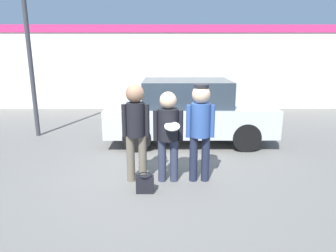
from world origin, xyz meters
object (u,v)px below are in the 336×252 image
Objects in this scene: person_left at (136,124)px; person_middle_with_frisbee at (168,129)px; shrub at (219,99)px; person_right at (200,124)px; street_lamp at (34,15)px; handbag at (145,184)px; parked_car_near at (188,111)px.

person_left reaches higher than person_middle_with_frisbee.
person_left is 7.10m from shrub.
person_right is at bearing -102.86° from shrub.
street_lamp reaches higher than handbag.
parked_car_near is 3.22m from handbag.
shrub is at bearing 72.49° from person_middle_with_frisbee.
shrub is (2.65, 6.56, -0.59)m from person_left.
person_right is 5.36× the size of handbag.
person_middle_with_frisbee is at bearing -41.69° from street_lamp.
person_right is 6.75m from shrub.
street_lamp is at bearing 171.95° from parked_car_near.
street_lamp is (-4.03, 0.57, 2.45)m from parked_car_near.
street_lamp is 15.77× the size of handbag.
parked_car_near reaches higher than shrub.
person_right is 0.42× the size of parked_car_near.
street_lamp reaches higher than person_left.
person_left reaches higher than person_right.
handbag is (-0.40, -0.47, -0.84)m from person_middle_with_frisbee.
person_middle_with_frisbee is 5.18m from street_lamp.
person_left is 1.00× the size of person_right.
parked_car_near is 0.80× the size of street_lamp.
person_right is at bearing 26.69° from handbag.
person_left is 5.38× the size of handbag.
person_left is 1.16m from person_right.
shrub is at bearing 67.98° from person_left.
person_right is 1.83× the size of shrub.
street_lamp is at bearing 142.76° from person_right.
handbag is (3.08, -3.57, -3.10)m from street_lamp.
person_middle_with_frisbee is 0.93× the size of person_right.
person_right is 5.54m from street_lamp.
person_right is at bearing -37.24° from street_lamp.
handbag is at bearing -153.31° from person_right.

